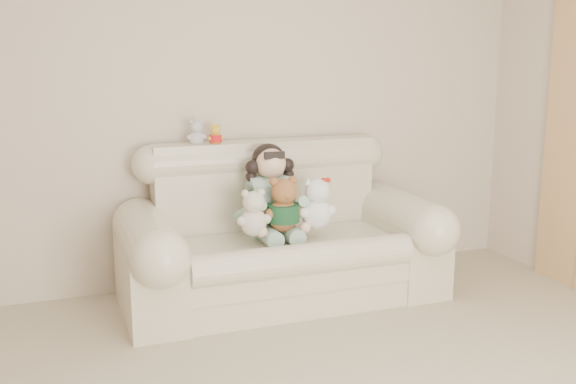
{
  "coord_description": "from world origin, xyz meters",
  "views": [
    {
      "loc": [
        -1.24,
        -1.99,
        1.6
      ],
      "look_at": [
        0.22,
        1.9,
        0.75
      ],
      "focal_mm": 41.45,
      "sensor_mm": 36.0,
      "label": 1
    }
  ],
  "objects_px": {
    "white_cat": "(317,198)",
    "cream_teddy": "(253,208)",
    "sofa": "(283,224)",
    "seated_child": "(271,190)",
    "brown_teddy": "(283,199)"
  },
  "relations": [
    {
      "from": "brown_teddy",
      "to": "white_cat",
      "type": "bearing_deg",
      "value": -25.37
    },
    {
      "from": "brown_teddy",
      "to": "cream_teddy",
      "type": "bearing_deg",
      "value": 168.85
    },
    {
      "from": "seated_child",
      "to": "sofa",
      "type": "bearing_deg",
      "value": -57.33
    },
    {
      "from": "brown_teddy",
      "to": "cream_teddy",
      "type": "height_order",
      "value": "brown_teddy"
    },
    {
      "from": "sofa",
      "to": "white_cat",
      "type": "height_order",
      "value": "sofa"
    },
    {
      "from": "sofa",
      "to": "seated_child",
      "type": "xyz_separation_m",
      "value": [
        -0.06,
        0.08,
        0.22
      ]
    },
    {
      "from": "seated_child",
      "to": "cream_teddy",
      "type": "bearing_deg",
      "value": -132.41
    },
    {
      "from": "seated_child",
      "to": "white_cat",
      "type": "relative_size",
      "value": 1.56
    },
    {
      "from": "white_cat",
      "to": "cream_teddy",
      "type": "xyz_separation_m",
      "value": [
        -0.43,
        -0.01,
        -0.03
      ]
    },
    {
      "from": "brown_teddy",
      "to": "seated_child",
      "type": "bearing_deg",
      "value": 75.23
    },
    {
      "from": "seated_child",
      "to": "white_cat",
      "type": "height_order",
      "value": "seated_child"
    },
    {
      "from": "brown_teddy",
      "to": "cream_teddy",
      "type": "relative_size",
      "value": 1.2
    },
    {
      "from": "sofa",
      "to": "cream_teddy",
      "type": "distance_m",
      "value": 0.33
    },
    {
      "from": "sofa",
      "to": "white_cat",
      "type": "distance_m",
      "value": 0.29
    },
    {
      "from": "brown_teddy",
      "to": "white_cat",
      "type": "height_order",
      "value": "brown_teddy"
    }
  ]
}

